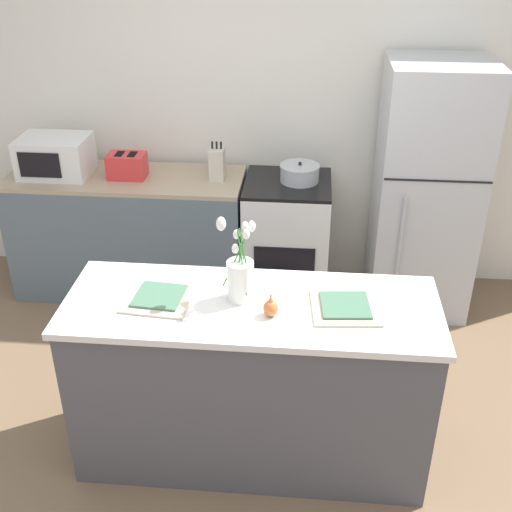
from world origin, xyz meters
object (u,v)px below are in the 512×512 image
Objects in this scene: refrigerator at (426,192)px; plate_setting_right at (345,307)px; plate_setting_left at (159,298)px; microwave at (55,156)px; pear_figurine at (271,307)px; cooking_pot at (300,173)px; stove_range at (286,240)px; toaster at (127,166)px; flower_vase at (240,275)px; knife_block at (217,164)px.

refrigerator is 5.19× the size of plate_setting_right.
microwave reaches higher than plate_setting_left.
pear_figurine reaches higher than cooking_pot.
pear_figurine is 0.42× the size of cooking_pot.
plate_setting_right is at bearing 0.00° from plate_setting_left.
pear_figurine is 1.72m from cooking_pot.
plate_setting_left is at bearing -108.73° from stove_range.
toaster is 0.52m from microwave.
refrigerator is 15.05× the size of pear_figurine.
stove_range is 2.70× the size of plate_setting_left.
plate_setting_left is at bearing -69.79° from toaster.
flower_vase reaches higher than knife_block.
pear_figurine is (-0.95, -1.69, 0.12)m from refrigerator.
flower_vase is at bearing -46.34° from microwave.
pear_figurine is at bearing -73.85° from knife_block.
cooking_pot is (0.62, 1.63, 0.01)m from plate_setting_left.
toaster reaches higher than stove_range.
flower_vase is 1.61m from knife_block.
cooking_pot is (-0.27, 1.63, 0.01)m from plate_setting_right.
stove_range is 1.90× the size of microwave.
stove_range is 2.70× the size of plate_setting_right.
refrigerator reaches higher than plate_setting_left.
flower_vase is 1.83m from toaster.
cooking_pot reaches higher than plate_setting_left.
knife_block is at bearing 117.38° from plate_setting_right.
plate_setting_right reaches higher than stove_range.
refrigerator is at bearing 60.67° from pear_figurine.
plate_setting_left is (-0.39, -0.04, -0.12)m from flower_vase.
microwave is at bearing 141.12° from plate_setting_right.
toaster is at bearing -179.65° from refrigerator.
refrigerator is 6.38× the size of cooking_pot.
pear_figurine is 2.36m from microwave.
plate_setting_right is at bearing -5.11° from flower_vase.
stove_range is at bearing 84.24° from flower_vase.
plate_setting_right is 0.71× the size of microwave.
stove_range is 0.52m from cooking_pot.
cooking_pot is at bearing 0.77° from microwave.
stove_range is 0.75m from knife_block.
cooking_pot is 1.02× the size of knife_block.
flower_vase reaches higher than toaster.
stove_range is 1.25m from toaster.
flower_vase is at bearing -57.84° from toaster.
microwave reaches higher than cooking_pot.
plate_setting_left is (-0.54, 0.09, -0.04)m from pear_figurine.
flower_vase is 3.68× the size of pear_figurine.
pear_figurine is 0.55m from plate_setting_left.
plate_setting_left is 1.70m from toaster.
knife_block reaches higher than stove_range.
plate_setting_left is at bearing -173.38° from flower_vase.
flower_vase is 1.60m from cooking_pot.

